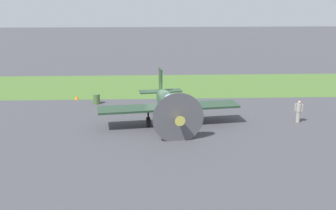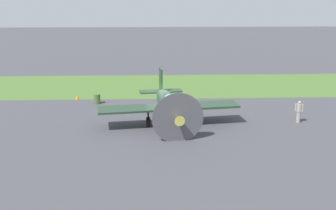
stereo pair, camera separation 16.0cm
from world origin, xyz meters
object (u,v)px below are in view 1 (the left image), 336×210
airplane_lead (168,104)px  runway_marker_cone (77,97)px  fuel_drum (97,99)px  ground_crew_chief (299,111)px

airplane_lead → runway_marker_cone: (8.32, -7.62, -1.38)m
fuel_drum → runway_marker_cone: (2.08, -1.59, -0.23)m
ground_crew_chief → fuel_drum: 17.43m
ground_crew_chief → fuel_drum: ground_crew_chief is taller
airplane_lead → ground_crew_chief: bearing=172.1°
airplane_lead → fuel_drum: (6.24, -6.03, -1.15)m
ground_crew_chief → runway_marker_cone: size_ratio=3.93×
fuel_drum → airplane_lead: bearing=136.0°
ground_crew_chief → airplane_lead: bearing=18.5°
ground_crew_chief → runway_marker_cone: bearing=-4.1°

